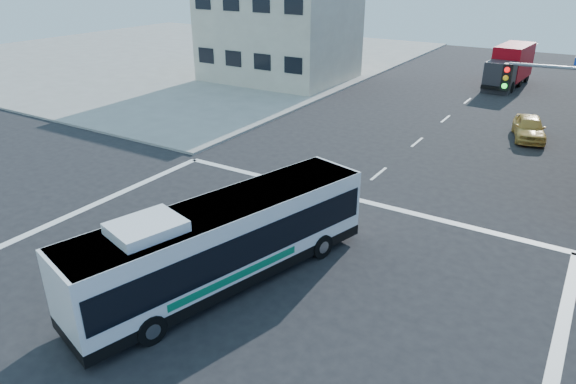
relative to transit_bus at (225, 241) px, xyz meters
The scene contains 6 objects.
ground 2.01m from the transit_bus, 61.32° to the right, with size 120.00×120.00×0.00m, color black.
sidewalk_nw 48.33m from the transit_bus, 135.42° to the left, with size 50.00×50.00×0.15m, color gray.
building_west 33.32m from the transit_bus, 119.62° to the left, with size 12.06×10.06×8.00m.
transit_bus is the anchor object (origin of this frame).
box_truck 37.19m from the transit_bus, 86.72° to the left, with size 2.80×7.84×3.46m.
parked_car 23.09m from the transit_bus, 74.47° to the left, with size 1.69×4.21×1.43m, color gold.
Camera 1 is at (9.02, -10.43, 10.05)m, focal length 32.00 mm.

